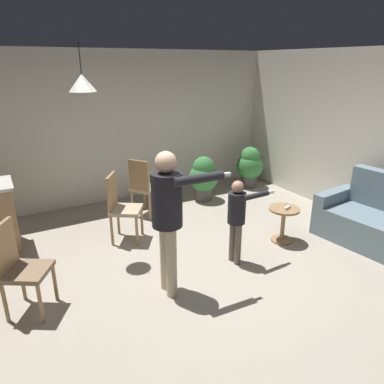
{
  "coord_description": "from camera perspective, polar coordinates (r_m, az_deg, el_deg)",
  "views": [
    {
      "loc": [
        -1.95,
        -3.17,
        2.48
      ],
      "look_at": [
        0.04,
        0.38,
        1.0
      ],
      "focal_mm": 33.55,
      "sensor_mm": 36.0,
      "label": 1
    }
  ],
  "objects": [
    {
      "name": "ground",
      "position": [
        4.47,
        2.0,
        -13.71
      ],
      "size": [
        7.68,
        7.68,
        0.0
      ],
      "primitive_type": "plane",
      "color": "#9E9384"
    },
    {
      "name": "dining_chair_centre_back",
      "position": [
        4.09,
        -25.81,
        -10.44
      ],
      "size": [
        0.58,
        0.58,
        1.0
      ],
      "rotation": [
        0.0,
        0.0,
        4.16
      ],
      "color": "#99754C",
      "rests_on": "ground"
    },
    {
      "name": "ceiling_light_pendant",
      "position": [
        4.54,
        -17.05,
        16.28
      ],
      "size": [
        0.32,
        0.32,
        0.55
      ],
      "color": "silver"
    },
    {
      "name": "potted_plant_corner",
      "position": [
        6.71,
        1.86,
        2.51
      ],
      "size": [
        0.55,
        0.55,
        0.84
      ],
      "color": "#4C4742",
      "rests_on": "ground"
    },
    {
      "name": "person_adult",
      "position": [
        3.79,
        -3.8,
        -2.7
      ],
      "size": [
        0.8,
        0.5,
        1.64
      ],
      "rotation": [
        0.0,
        0.0,
        -1.62
      ],
      "color": "tan",
      "rests_on": "ground"
    },
    {
      "name": "person_child",
      "position": [
        4.53,
        7.2,
        -3.32
      ],
      "size": [
        0.59,
        0.33,
        1.12
      ],
      "rotation": [
        0.0,
        0.0,
        -1.54
      ],
      "color": "#60564C",
      "rests_on": "ground"
    },
    {
      "name": "wall_back",
      "position": [
        6.75,
        -12.3,
        9.9
      ],
      "size": [
        6.4,
        0.1,
        2.7
      ],
      "primitive_type": "cube",
      "color": "silver",
      "rests_on": "ground"
    },
    {
      "name": "dining_chair_near_wall",
      "position": [
        6.01,
        -7.7,
        1.04
      ],
      "size": [
        0.58,
        0.58,
        1.0
      ],
      "rotation": [
        0.0,
        0.0,
        5.28
      ],
      "color": "#99754C",
      "rests_on": "ground"
    },
    {
      "name": "potted_plant_by_wall",
      "position": [
        7.55,
        9.15,
        4.26
      ],
      "size": [
        0.55,
        0.55,
        0.85
      ],
      "color": "#4C4742",
      "rests_on": "ground"
    },
    {
      "name": "dining_chair_by_counter",
      "position": [
        5.24,
        -11.26,
        -2.08
      ],
      "size": [
        0.58,
        0.58,
        1.0
      ],
      "rotation": [
        0.0,
        0.0,
        4.14
      ],
      "color": "#99754C",
      "rests_on": "ground"
    },
    {
      "name": "side_table_by_couch",
      "position": [
        5.35,
        14.3,
        -4.41
      ],
      "size": [
        0.44,
        0.44,
        0.52
      ],
      "color": "#99754C",
      "rests_on": "ground"
    },
    {
      "name": "spare_remote_on_table",
      "position": [
        5.25,
        14.89,
        -2.43
      ],
      "size": [
        0.13,
        0.07,
        0.04
      ],
      "primitive_type": "cube",
      "rotation": [
        0.0,
        0.0,
        1.85
      ],
      "color": "white",
      "rests_on": "side_table_by_couch"
    }
  ]
}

